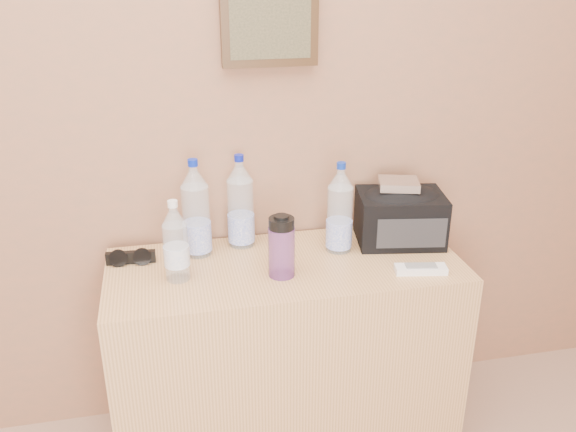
% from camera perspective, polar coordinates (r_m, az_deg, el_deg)
% --- Properties ---
extents(picture_frame, '(0.30, 0.03, 0.25)m').
position_cam_1_polar(picture_frame, '(1.94, -1.72, 17.45)').
color(picture_frame, '#382311').
rests_on(picture_frame, room_shell).
extents(dresser, '(1.12, 0.47, 0.70)m').
position_cam_1_polar(dresser, '(2.11, -0.22, -12.89)').
color(dresser, tan).
rests_on(dresser, ground).
extents(pet_large_a, '(0.09, 0.09, 0.32)m').
position_cam_1_polar(pet_large_a, '(1.96, -8.60, 0.26)').
color(pet_large_a, silver).
rests_on(pet_large_a, dresser).
extents(pet_large_b, '(0.09, 0.09, 0.31)m').
position_cam_1_polar(pet_large_b, '(2.01, -4.46, 0.94)').
color(pet_large_b, silver).
rests_on(pet_large_b, dresser).
extents(pet_large_c, '(0.08, 0.08, 0.30)m').
position_cam_1_polar(pet_large_c, '(1.97, 4.86, 0.35)').
color(pet_large_c, silver).
rests_on(pet_large_c, dresser).
extents(pet_small, '(0.07, 0.07, 0.25)m').
position_cam_1_polar(pet_small, '(1.82, -10.45, -2.71)').
color(pet_small, '#AACCD9').
rests_on(pet_small, dresser).
extents(nalgene_bottle, '(0.08, 0.08, 0.20)m').
position_cam_1_polar(nalgene_bottle, '(1.82, -0.61, -2.84)').
color(nalgene_bottle, '#663380').
rests_on(nalgene_bottle, dresser).
extents(sunglasses, '(0.16, 0.07, 0.04)m').
position_cam_1_polar(sunglasses, '(1.99, -14.48, -3.77)').
color(sunglasses, black).
rests_on(sunglasses, dresser).
extents(ac_remote, '(0.16, 0.08, 0.02)m').
position_cam_1_polar(ac_remote, '(1.92, 12.31, -4.89)').
color(ac_remote, silver).
rests_on(ac_remote, dresser).
extents(toiletry_bag, '(0.31, 0.25, 0.19)m').
position_cam_1_polar(toiletry_bag, '(2.08, 10.46, 0.13)').
color(toiletry_bag, black).
rests_on(toiletry_bag, dresser).
extents(foil_packet, '(0.15, 0.14, 0.03)m').
position_cam_1_polar(foil_packet, '(2.04, 10.32, 2.97)').
color(foil_packet, silver).
rests_on(foil_packet, toiletry_bag).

